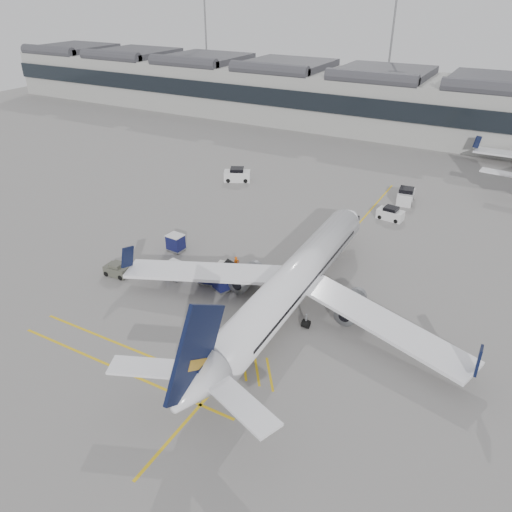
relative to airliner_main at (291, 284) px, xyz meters
The scene contains 18 objects.
ground 11.15m from the airliner_main, behind, with size 220.00×220.00×0.00m, color gray.
terminal 70.93m from the airliner_main, 98.59° to the left, with size 200.00×20.45×12.40m.
light_masts 85.80m from the airliner_main, 98.28° to the left, with size 113.00×0.60×25.45m.
apron_markings 8.68m from the airliner_main, 94.10° to the left, with size 0.25×60.00×0.01m, color gold.
airliner_main is the anchor object (origin of this frame).
belt_loader 8.75m from the airliner_main, 164.39° to the left, with size 5.03×2.03×2.02m.
baggage_cart_a 9.90m from the airliner_main, behind, with size 2.07×1.81×1.92m.
baggage_cart_b 13.49m from the airliner_main, behind, with size 1.98×1.70×1.90m.
baggage_cart_c 7.97m from the airliner_main, behind, with size 2.06×1.92×1.74m.
baggage_cart_d 17.75m from the airliner_main, 165.00° to the left, with size 2.04×1.73×2.03m.
ramp_agent_a 9.41m from the airliner_main, 155.18° to the left, with size 0.65×0.43×1.79m, color #DB520B.
ramp_agent_b 7.74m from the airliner_main, 161.64° to the left, with size 0.76×0.59×1.57m, color #FF430D.
pushback_tug 19.54m from the airliner_main, behind, with size 2.71×1.78×1.46m.
safety_cone_nose 21.12m from the airliner_main, 94.96° to the left, with size 0.33×0.33×0.46m, color #F24C0A.
safety_cone_engine 6.92m from the airliner_main, 13.98° to the left, with size 0.35×0.35×0.48m, color #F24C0A.
service_van_left 36.36m from the airliner_main, 128.89° to the left, with size 4.60×3.67×2.11m.
service_van_mid 32.63m from the airliner_main, 84.99° to the left, with size 2.53×4.33×2.11m.
service_van_right 25.76m from the airliner_main, 84.24° to the left, with size 3.56×2.09×1.74m.
Camera 1 is at (26.88, -34.41, 27.86)m, focal length 35.00 mm.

